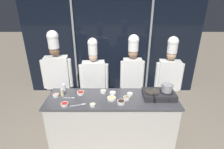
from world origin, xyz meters
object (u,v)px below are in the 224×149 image
object	(u,v)px
prep_bowl_ginger	(112,98)
frying_pan	(152,91)
prep_bowl_chili_flakes	(81,93)
chef_line	(132,72)
stock_pot	(167,88)
prep_bowl_onion	(130,94)
prep_bowl_noodles	(93,105)
prep_bowl_soy_glaze	(121,102)
chef_head	(57,72)
serving_spoon_slotted	(71,98)
chef_sous	(94,76)
squeeze_bottle_oil	(62,92)
squeeze_bottle_clear	(64,87)
prep_bowl_shrimp	(56,95)
chef_pastry	(169,75)
prep_bowl_bell_pepper	(65,104)
portable_stove	(159,94)
prep_bowl_mushrooms	(127,98)
prep_bowl_chicken	(103,91)
serving_spoon_solid	(81,104)
prep_bowl_garlic	(113,93)

from	to	relation	value
prep_bowl_ginger	frying_pan	bearing A→B (deg)	5.61
prep_bowl_chili_flakes	chef_line	distance (m)	1.13
stock_pot	prep_bowl_onion	distance (m)	0.66
prep_bowl_noodles	prep_bowl_soy_glaze	bearing A→B (deg)	8.92
prep_bowl_onion	chef_head	xyz separation A→B (m)	(-1.46, 0.51, 0.22)
serving_spoon_slotted	chef_sous	distance (m)	0.81
squeeze_bottle_oil	prep_bowl_soy_glaze	xyz separation A→B (m)	(1.06, -0.26, -0.05)
squeeze_bottle_clear	prep_bowl_shrimp	xyz separation A→B (m)	(-0.09, -0.25, -0.05)
squeeze_bottle_oil	prep_bowl_onion	size ratio (longest dim) A/B	1.65
prep_bowl_noodles	chef_pastry	xyz separation A→B (m)	(1.49, 0.86, 0.16)
prep_bowl_shrimp	prep_bowl_bell_pepper	size ratio (longest dim) A/B	0.87
chef_sous	portable_stove	bearing A→B (deg)	145.42
portable_stove	frying_pan	distance (m)	0.15
frying_pan	prep_bowl_onion	world-z (taller)	frying_pan
prep_bowl_ginger	prep_bowl_mushrooms	world-z (taller)	prep_bowl_mushrooms
stock_pot	chef_head	xyz separation A→B (m)	(-2.10, 0.59, 0.05)
portable_stove	prep_bowl_chicken	bearing A→B (deg)	170.81
portable_stove	prep_bowl_noodles	bearing A→B (deg)	-166.41
prep_bowl_shrimp	chef_head	distance (m)	0.62
prep_bowl_ginger	serving_spoon_solid	size ratio (longest dim) A/B	0.58
serving_spoon_solid	chef_line	world-z (taller)	chef_line
prep_bowl_bell_pepper	prep_bowl_mushrooms	bearing A→B (deg)	10.46
squeeze_bottle_oil	prep_bowl_chicken	distance (m)	0.75
prep_bowl_ginger	prep_bowl_mushrooms	distance (m)	0.27
stock_pot	squeeze_bottle_clear	distance (m)	1.92
prep_bowl_bell_pepper	prep_bowl_onion	world-z (taller)	prep_bowl_bell_pepper
prep_bowl_onion	frying_pan	bearing A→B (deg)	-12.25
prep_bowl_mushrooms	prep_bowl_noodles	size ratio (longest dim) A/B	1.24
prep_bowl_mushrooms	serving_spoon_solid	bearing A→B (deg)	-167.15
chef_pastry	frying_pan	bearing A→B (deg)	58.60
squeeze_bottle_clear	prep_bowl_noodles	distance (m)	0.82
prep_bowl_onion	prep_bowl_chicken	world-z (taller)	prep_bowl_chicken
chef_sous	chef_line	distance (m)	0.82
squeeze_bottle_oil	prep_bowl_onion	xyz separation A→B (m)	(1.24, 0.03, -0.06)
squeeze_bottle_oil	serving_spoon_slotted	bearing A→B (deg)	-24.89
prep_bowl_ginger	prep_bowl_onion	xyz separation A→B (m)	(0.34, 0.15, 0.00)
prep_bowl_noodles	serving_spoon_solid	distance (m)	0.20
frying_pan	prep_bowl_bell_pepper	size ratio (longest dim) A/B	3.49
prep_bowl_bell_pepper	squeeze_bottle_oil	bearing A→B (deg)	110.50
prep_bowl_onion	prep_bowl_garlic	bearing A→B (deg)	172.81
squeeze_bottle_clear	chef_sous	distance (m)	0.69
portable_stove	prep_bowl_chili_flakes	distance (m)	1.43
squeeze_bottle_clear	prep_bowl_chicken	bearing A→B (deg)	-8.13
chef_line	chef_pastry	xyz separation A→B (m)	(0.76, -0.02, -0.06)
prep_bowl_bell_pepper	serving_spoon_slotted	bearing A→B (deg)	75.53
frying_pan	serving_spoon_slotted	distance (m)	1.44
chef_sous	chef_line	xyz separation A→B (m)	(0.80, -0.09, 0.13)
prep_bowl_noodles	chef_head	distance (m)	1.21
prep_bowl_noodles	prep_bowl_chili_flakes	bearing A→B (deg)	123.50
prep_bowl_mushrooms	prep_bowl_onion	distance (m)	0.16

